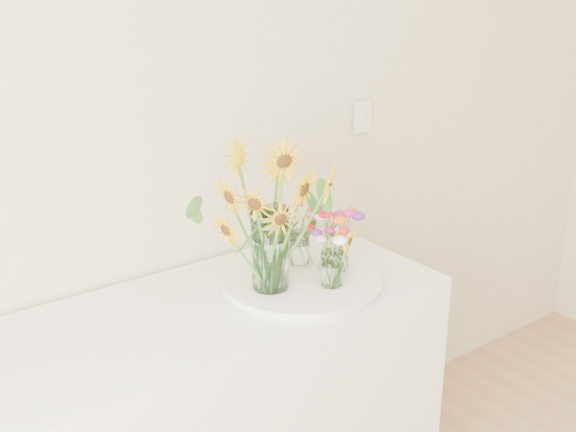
# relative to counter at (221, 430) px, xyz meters

# --- Properties ---
(counter) EXTENTS (1.40, 0.60, 0.90)m
(counter) POSITION_rel_counter_xyz_m (0.00, 0.00, 0.00)
(counter) COLOR white
(counter) RESTS_ON ground_plane
(tray) EXTENTS (0.48, 0.48, 0.02)m
(tray) POSITION_rel_counter_xyz_m (0.28, -0.06, 0.46)
(tray) COLOR white
(tray) RESTS_ON counter
(mason_jar) EXTENTS (0.14, 0.14, 0.26)m
(mason_jar) POSITION_rel_counter_xyz_m (0.16, -0.06, 0.60)
(mason_jar) COLOR #BDEFEC
(mason_jar) RESTS_ON tray
(sunflower_bouquet) EXTENTS (0.84, 0.84, 0.50)m
(sunflower_bouquet) POSITION_rel_counter_xyz_m (0.16, -0.06, 0.72)
(sunflower_bouquet) COLOR #EDB604
(sunflower_bouquet) RESTS_ON tray
(small_vase_a) EXTENTS (0.07, 0.07, 0.11)m
(small_vase_a) POSITION_rel_counter_xyz_m (0.31, -0.16, 0.53)
(small_vase_a) COLOR white
(small_vase_a) RESTS_ON tray
(wildflower_posy_a) EXTENTS (0.19, 0.19, 0.20)m
(wildflower_posy_a) POSITION_rel_counter_xyz_m (0.31, -0.16, 0.58)
(wildflower_posy_a) COLOR orange
(wildflower_posy_a) RESTS_ON tray
(small_vase_b) EXTENTS (0.11, 0.11, 0.13)m
(small_vase_b) POSITION_rel_counter_xyz_m (0.39, -0.08, 0.54)
(small_vase_b) COLOR white
(small_vase_b) RESTS_ON tray
(wildflower_posy_b) EXTENTS (0.23, 0.23, 0.22)m
(wildflower_posy_b) POSITION_rel_counter_xyz_m (0.39, -0.08, 0.59)
(wildflower_posy_b) COLOR orange
(wildflower_posy_b) RESTS_ON tray
(small_vase_c) EXTENTS (0.07, 0.07, 0.11)m
(small_vase_c) POSITION_rel_counter_xyz_m (0.34, 0.04, 0.53)
(small_vase_c) COLOR white
(small_vase_c) RESTS_ON tray
(wildflower_posy_c) EXTENTS (0.19, 0.19, 0.20)m
(wildflower_posy_c) POSITION_rel_counter_xyz_m (0.34, 0.04, 0.58)
(wildflower_posy_c) COLOR orange
(wildflower_posy_c) RESTS_ON tray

